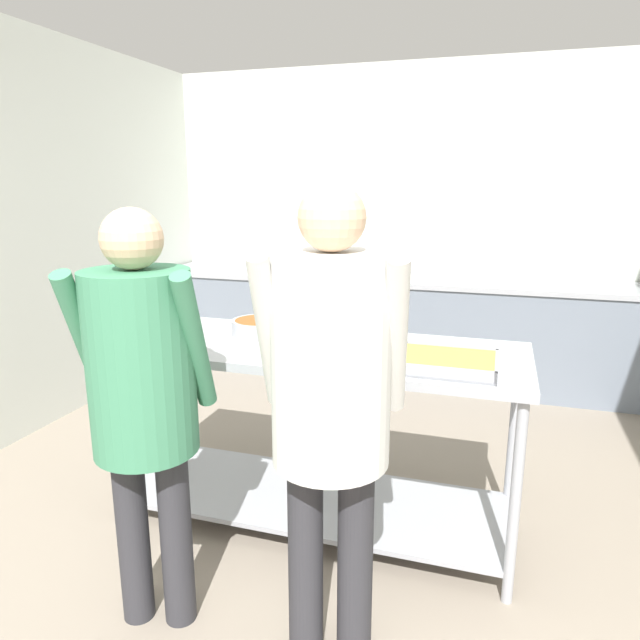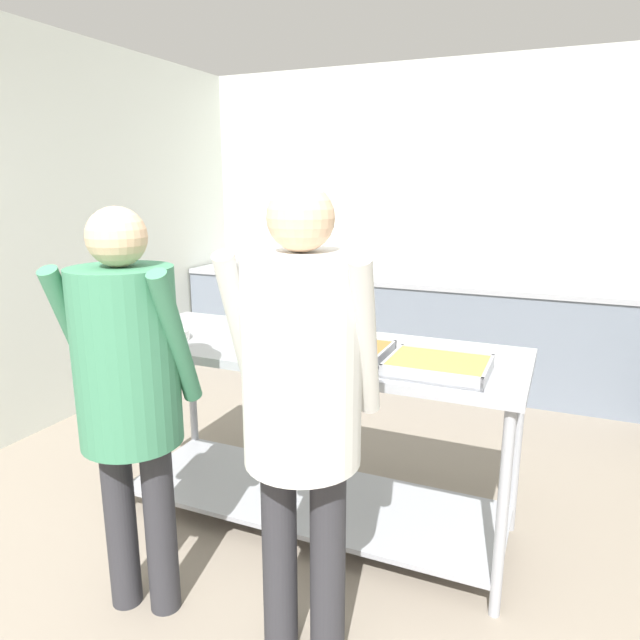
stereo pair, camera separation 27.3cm
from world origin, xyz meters
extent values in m
cube|color=silver|center=(0.00, 3.99, 1.32)|extent=(4.45, 0.06, 2.65)
cube|color=silver|center=(-2.19, 2.00, 1.32)|extent=(0.06, 4.11, 2.65)
cube|color=slate|center=(0.00, 3.62, 0.42)|extent=(4.29, 0.62, 0.84)
cube|color=#9EA0A8|center=(0.00, 3.62, 0.86)|extent=(4.29, 0.65, 0.04)
cube|color=black|center=(-0.35, 3.62, 0.87)|extent=(0.51, 0.41, 0.02)
cube|color=#9EA0A8|center=(-0.01, 1.32, 0.90)|extent=(1.95, 0.72, 0.04)
cube|color=#9EA0A8|center=(-0.01, 1.32, 0.12)|extent=(1.87, 0.64, 0.02)
cylinder|color=#9EA0A8|center=(-0.94, 1.01, 0.44)|extent=(0.04, 0.04, 0.88)
cylinder|color=#9EA0A8|center=(0.91, 1.01, 0.44)|extent=(0.04, 0.04, 0.88)
cylinder|color=#9EA0A8|center=(-0.94, 1.63, 0.44)|extent=(0.04, 0.04, 0.88)
cylinder|color=#9EA0A8|center=(0.91, 1.63, 0.44)|extent=(0.04, 0.04, 0.88)
cylinder|color=white|center=(-0.71, 1.12, 0.92)|extent=(0.25, 0.25, 0.01)
cylinder|color=white|center=(-0.71, 1.12, 0.93)|extent=(0.25, 0.25, 0.01)
cylinder|color=white|center=(-0.71, 1.12, 0.95)|extent=(0.25, 0.25, 0.01)
cylinder|color=white|center=(-0.71, 1.12, 0.96)|extent=(0.25, 0.25, 0.01)
cylinder|color=#9EA0A8|center=(-0.34, 1.45, 0.95)|extent=(0.28, 0.28, 0.07)
cylinder|color=brown|center=(-0.34, 1.45, 0.98)|extent=(0.25, 0.25, 0.01)
cylinder|color=black|center=(-0.13, 1.45, 0.98)|extent=(0.14, 0.02, 0.02)
cube|color=#9EA0A8|center=(0.14, 1.22, 0.92)|extent=(0.47, 0.30, 0.01)
cube|color=#9E6B33|center=(0.14, 1.22, 0.95)|extent=(0.45, 0.27, 0.04)
cube|color=#9EA0A8|center=(0.14, 1.08, 0.94)|extent=(0.47, 0.01, 0.05)
cube|color=#9EA0A8|center=(0.14, 1.37, 0.94)|extent=(0.47, 0.01, 0.05)
cube|color=#9EA0A8|center=(-0.09, 1.22, 0.94)|extent=(0.01, 0.30, 0.05)
cube|color=#9EA0A8|center=(0.38, 1.22, 0.94)|extent=(0.01, 0.30, 0.05)
cube|color=#9EA0A8|center=(0.62, 1.16, 0.92)|extent=(0.40, 0.32, 0.01)
cube|color=gold|center=(0.62, 1.16, 0.95)|extent=(0.37, 0.30, 0.04)
cube|color=#9EA0A8|center=(0.62, 1.01, 0.94)|extent=(0.40, 0.01, 0.05)
cube|color=#9EA0A8|center=(0.62, 1.32, 0.94)|extent=(0.40, 0.01, 0.05)
cube|color=#9EA0A8|center=(0.42, 1.16, 0.94)|extent=(0.01, 0.32, 0.05)
cube|color=#9EA0A8|center=(0.81, 1.16, 0.94)|extent=(0.01, 0.32, 0.05)
cylinder|color=#2D2D33|center=(0.21, 0.55, 0.38)|extent=(0.12, 0.12, 0.75)
cylinder|color=#2D2D33|center=(0.38, 0.58, 0.38)|extent=(0.12, 0.12, 0.75)
cylinder|color=silver|center=(0.09, 0.53, 1.18)|extent=(0.12, 0.32, 0.57)
cylinder|color=silver|center=(0.50, 0.60, 1.18)|extent=(0.12, 0.32, 0.57)
cylinder|color=silver|center=(0.30, 0.56, 1.10)|extent=(0.39, 0.39, 0.70)
sphere|color=tan|center=(0.30, 0.56, 1.55)|extent=(0.21, 0.21, 0.21)
cylinder|color=#2D2D33|center=(-0.47, 0.50, 0.36)|extent=(0.12, 0.12, 0.71)
cylinder|color=#2D2D33|center=(-0.30, 0.53, 0.36)|extent=(0.12, 0.12, 0.71)
cylinder|color=#3D7F5B|center=(-0.58, 0.47, 1.12)|extent=(0.13, 0.31, 0.54)
cylinder|color=#3D7F5B|center=(-0.19, 0.56, 1.12)|extent=(0.13, 0.31, 0.54)
cylinder|color=#3D7F5B|center=(-0.39, 0.52, 1.04)|extent=(0.37, 0.37, 0.66)
sphere|color=tan|center=(-0.39, 0.52, 1.48)|extent=(0.21, 0.21, 0.21)
camera|label=1|loc=(0.79, -1.11, 1.66)|focal=32.00mm
camera|label=2|loc=(1.04, -1.02, 1.66)|focal=32.00mm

